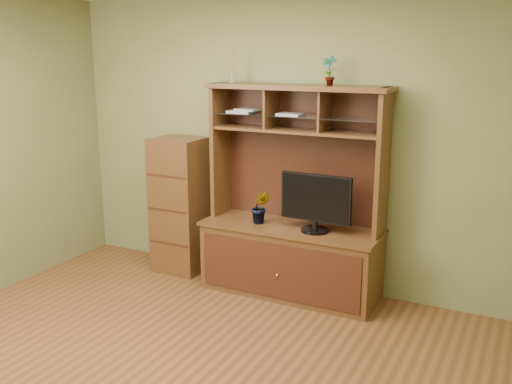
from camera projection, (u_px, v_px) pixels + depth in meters
The scene contains 8 objects.
room at pixel (154, 187), 3.60m from camera, with size 4.54×4.04×2.74m.
media_hutch at pixel (292, 238), 5.20m from camera, with size 1.66×0.61×1.90m.
monitor at pixel (316, 202), 4.92m from camera, with size 0.64×0.25×0.51m.
orchid_plant at pixel (260, 207), 5.18m from camera, with size 0.17×0.14×0.31m, color #2E541C.
top_plant at pixel (329, 70), 4.78m from camera, with size 0.13×0.09×0.25m, color #416B25.
reed_diffuser at pixel (233, 70), 5.19m from camera, with size 0.06×0.06×0.29m.
magazines at pixel (259, 112), 5.16m from camera, with size 0.73×0.19×0.04m.
side_cabinet at pixel (180, 205), 5.73m from camera, with size 0.49×0.44×1.36m.
Camera 1 is at (2.15, -2.84, 2.18)m, focal length 40.00 mm.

